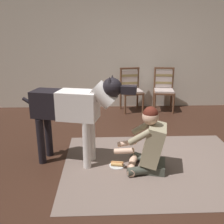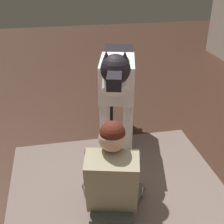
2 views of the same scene
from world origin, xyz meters
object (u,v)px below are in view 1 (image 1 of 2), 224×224
at_px(dining_chair_left_of_pair, 131,87).
at_px(dining_chair_right_of_pair, 164,87).
at_px(large_dog, 74,108).
at_px(hot_dog_on_plate, 117,164).
at_px(person_sitting_on_floor, 149,145).

distance_m(dining_chair_left_of_pair, dining_chair_right_of_pair, 0.77).
distance_m(large_dog, hot_dog_on_plate, 0.98).
distance_m(person_sitting_on_floor, hot_dog_on_plate, 0.54).
relative_size(dining_chair_left_of_pair, large_dog, 0.63).
bearing_deg(hot_dog_on_plate, person_sitting_on_floor, -14.07).
height_order(dining_chair_left_of_pair, large_dog, large_dog).
bearing_deg(dining_chair_left_of_pair, large_dog, -112.73).
relative_size(dining_chair_left_of_pair, hot_dog_on_plate, 4.46).
bearing_deg(dining_chair_right_of_pair, dining_chair_left_of_pair, -179.97).
distance_m(dining_chair_right_of_pair, large_dog, 3.09).
bearing_deg(large_dog, hot_dog_on_plate, -14.07).
bearing_deg(large_dog, dining_chair_left_of_pair, 67.27).
xyz_separation_m(dining_chair_left_of_pair, large_dog, (-1.04, -2.49, 0.26)).
height_order(dining_chair_left_of_pair, dining_chair_right_of_pair, same).
bearing_deg(hot_dog_on_plate, dining_chair_right_of_pair, 64.87).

